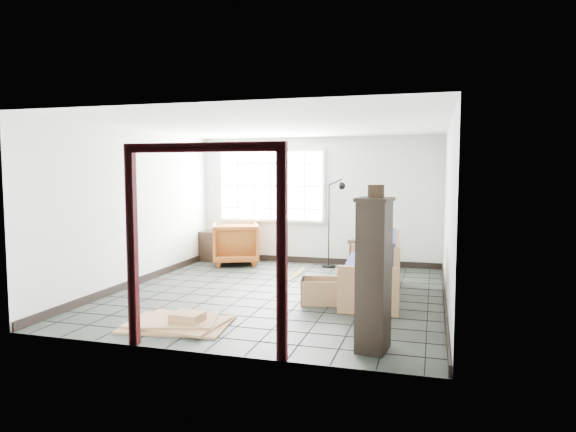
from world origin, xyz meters
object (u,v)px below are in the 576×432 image
(futon_sofa, at_px, (376,274))
(armchair, at_px, (236,241))
(side_table, at_px, (366,245))
(tall_shelf, at_px, (374,274))

(futon_sofa, bearing_deg, armchair, 143.15)
(side_table, distance_m, tall_shelf, 4.64)
(side_table, bearing_deg, armchair, -175.90)
(futon_sofa, distance_m, tall_shelf, 2.44)
(side_table, relative_size, tall_shelf, 0.42)
(futon_sofa, xyz_separation_m, side_table, (-0.44, 2.20, 0.12))
(futon_sofa, xyz_separation_m, tall_shelf, (0.22, -2.38, 0.49))
(side_table, xyz_separation_m, tall_shelf, (0.66, -4.58, 0.36))
(armchair, distance_m, tall_shelf, 5.51)
(futon_sofa, distance_m, armchair, 3.69)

